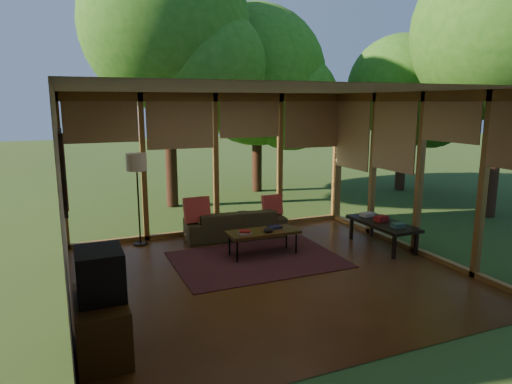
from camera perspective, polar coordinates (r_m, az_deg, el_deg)
name	(u,v)px	position (r m, az deg, el deg)	size (l,w,h in m)	color
floor	(269,275)	(6.91, 1.68, -10.30)	(5.50, 5.50, 0.00)	#593217
ceiling	(270,89)	(6.43, 1.82, 12.69)	(5.50, 5.50, 0.00)	silver
wall_left	(62,202)	(5.96, -23.05, -1.16)	(0.04, 5.00, 2.70)	beige
wall_front	(381,230)	(4.45, 15.37, -4.63)	(5.50, 0.04, 2.70)	beige
window_wall_back	(216,164)	(8.84, -5.05, 3.48)	(5.50, 0.12, 2.70)	olive
window_wall_right	(420,174)	(8.07, 19.80, 2.11)	(0.12, 5.00, 2.70)	olive
exterior_lawn	(374,171)	(17.67, 14.57, 2.58)	(40.00, 40.00, 0.00)	#304E1D
tree_nw	(166,26)	(11.39, -11.22, 19.67)	(3.92, 3.92, 6.22)	#3A2215
tree_ne	(256,76)	(13.08, -0.03, 14.31)	(3.86, 3.86, 5.18)	#3A2215
tree_se	(503,31)	(11.31, 28.47, 17.23)	(3.74, 3.74, 5.85)	#3A2215
tree_far	(401,89)	(13.74, 17.63, 12.20)	(2.97, 2.97, 4.39)	#3A2215
rug	(257,260)	(7.52, 0.14, -8.44)	(2.65, 1.88, 0.01)	maroon
sofa	(235,223)	(8.66, -2.64, -3.94)	(1.87, 0.73, 0.55)	#3E371F
pillow_left	(197,210)	(8.30, -7.39, -2.27)	(0.46, 0.15, 0.46)	#9A0E0E
pillow_right	(272,205)	(8.82, 2.03, -1.64)	(0.38, 0.13, 0.38)	#9A0E0E
ct_book_lower	(245,233)	(7.43, -1.43, -5.15)	(0.19, 0.14, 0.03)	#B7AEA6
ct_book_upper	(245,231)	(7.43, -1.43, -4.93)	(0.18, 0.14, 0.03)	maroon
ct_book_side	(275,227)	(7.78, 2.34, -4.40)	(0.22, 0.16, 0.03)	#161732
ct_bowl	(268,230)	(7.53, 1.55, -4.76)	(0.16, 0.16, 0.07)	black
media_cabinet	(101,325)	(5.09, -18.76, -15.48)	(0.50, 1.00, 0.60)	#4B3014
television	(100,274)	(4.87, -18.93, -9.65)	(0.45, 0.55, 0.50)	black
console_book_a	(398,225)	(8.04, 17.35, -4.01)	(0.21, 0.15, 0.08)	#31574F
console_book_b	(381,219)	(8.38, 15.37, -3.22)	(0.22, 0.16, 0.10)	maroon
console_book_c	(367,214)	(8.69, 13.74, -2.74)	(0.24, 0.17, 0.06)	#B7AEA6
floor_lamp	(137,167)	(8.26, -14.70, 3.00)	(0.36, 0.36, 1.65)	black
coffee_table	(263,233)	(7.62, 0.89, -5.12)	(1.20, 0.50, 0.43)	#4B3014
side_console	(383,224)	(8.36, 15.55, -3.92)	(0.60, 1.40, 0.46)	black
wall_painting	(63,170)	(7.31, -22.94, 2.58)	(0.06, 1.35, 1.15)	black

